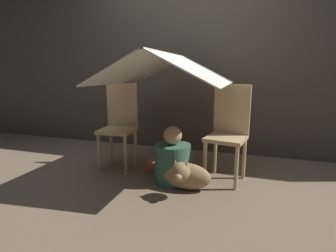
{
  "coord_description": "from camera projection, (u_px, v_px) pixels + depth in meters",
  "views": [
    {
      "loc": [
        0.8,
        -2.38,
        1.07
      ],
      "look_at": [
        0.0,
        0.13,
        0.52
      ],
      "focal_mm": 28.0,
      "sensor_mm": 36.0,
      "label": 1
    }
  ],
  "objects": [
    {
      "name": "person_front",
      "position": [
        172.0,
        160.0,
        2.56
      ],
      "size": [
        0.35,
        0.35,
        0.56
      ],
      "color": "#38664C",
      "rests_on": "ground_plane"
    },
    {
      "name": "sheet_canopy",
      "position": [
        168.0,
        69.0,
        2.58
      ],
      "size": [
        1.19,
        1.32,
        0.31
      ],
      "color": "silver"
    },
    {
      "name": "wall_back",
      "position": [
        190.0,
        58.0,
        3.44
      ],
      "size": [
        7.0,
        0.05,
        2.5
      ],
      "color": "#4C4238",
      "rests_on": "ground_plane"
    },
    {
      "name": "dog",
      "position": [
        185.0,
        175.0,
        2.38
      ],
      "size": [
        0.47,
        0.39,
        0.34
      ],
      "color": "#9E7F56",
      "rests_on": "ground_plane"
    },
    {
      "name": "ground_plane",
      "position": [
        164.0,
        178.0,
        2.68
      ],
      "size": [
        8.8,
        8.8,
        0.0
      ],
      "primitive_type": "plane",
      "color": "#7A6651"
    },
    {
      "name": "chair_left",
      "position": [
        120.0,
        122.0,
        2.94
      ],
      "size": [
        0.39,
        0.39,
        0.95
      ],
      "rotation": [
        0.0,
        0.0,
        0.08
      ],
      "color": "#D1B27F",
      "rests_on": "ground_plane"
    },
    {
      "name": "chair_right",
      "position": [
        228.0,
        129.0,
        2.59
      ],
      "size": [
        0.42,
        0.42,
        0.95
      ],
      "rotation": [
        0.0,
        0.0,
        -0.19
      ],
      "color": "#D1B27F",
      "rests_on": "ground_plane"
    },
    {
      "name": "floor_cushion",
      "position": [
        169.0,
        164.0,
        2.95
      ],
      "size": [
        0.43,
        0.34,
        0.1
      ],
      "color": "#CC664C",
      "rests_on": "ground_plane"
    }
  ]
}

